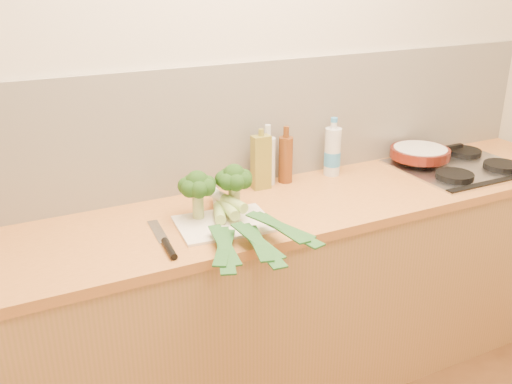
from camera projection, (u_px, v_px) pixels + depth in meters
room_shell at (243, 125)px, 2.48m from camera, size 3.50×3.50×3.50m
counter at (273, 299)px, 2.51m from camera, size 3.20×0.62×0.90m
gas_hob at (460, 166)px, 2.76m from camera, size 0.58×0.50×0.04m
chopping_board at (224, 224)px, 2.17m from camera, size 0.38×0.29×0.01m
broccoli_left at (197, 186)px, 2.16m from camera, size 0.15×0.15×0.19m
broccoli_right at (234, 180)px, 2.21m from camera, size 0.15×0.15×0.20m
leek_front at (221, 222)px, 2.12m from camera, size 0.27×0.62×0.04m
leek_mid at (234, 215)px, 2.13m from camera, size 0.13×0.72×0.04m
leek_back at (248, 210)px, 2.13m from camera, size 0.19×0.62×0.04m
chefs_knife at (166, 244)px, 2.00m from camera, size 0.06×0.34×0.02m
skillet at (420, 152)px, 2.79m from camera, size 0.42×0.29×0.05m
oil_tin at (261, 162)px, 2.48m from camera, size 0.08×0.05×0.27m
glass_bottle at (268, 160)px, 2.54m from camera, size 0.07×0.07×0.27m
amber_bottle at (286, 159)px, 2.56m from camera, size 0.06×0.06×0.26m
water_bottle at (332, 153)px, 2.65m from camera, size 0.08×0.08×0.25m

